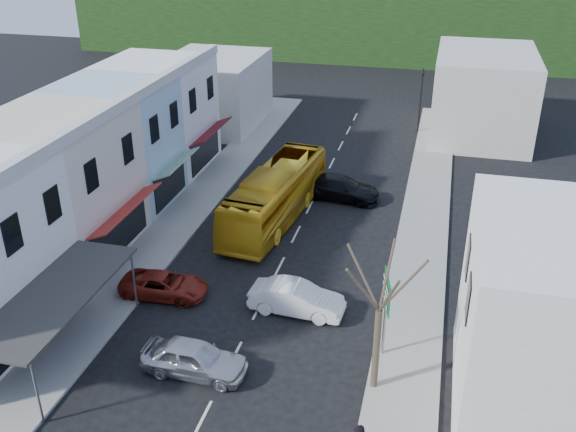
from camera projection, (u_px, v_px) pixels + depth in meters
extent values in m
plane|color=black|center=(259.00, 307.00, 32.07)|extent=(120.00, 120.00, 0.00)
cube|color=gray|center=(193.00, 206.00, 42.35)|extent=(3.00, 52.00, 0.15)
cube|color=gray|center=(423.00, 232.00, 39.10)|extent=(3.00, 52.00, 0.15)
cube|color=#5B0F14|center=(36.00, 292.00, 27.75)|extent=(1.30, 7.65, 0.08)
cube|color=beige|center=(57.00, 186.00, 35.60)|extent=(7.00, 8.00, 8.00)
cube|color=maroon|center=(126.00, 209.00, 35.13)|extent=(1.30, 6.80, 0.08)
cube|color=#98B3BF|center=(117.00, 144.00, 41.68)|extent=(7.00, 6.00, 8.00)
cube|color=#195926|center=(176.00, 163.00, 41.21)|extent=(1.30, 5.10, 0.08)
cube|color=silver|center=(158.00, 115.00, 47.33)|extent=(7.00, 7.00, 8.00)
cube|color=#5B0F14|center=(211.00, 131.00, 46.86)|extent=(1.30, 5.95, 0.08)
cube|color=silver|center=(574.00, 328.00, 23.89)|extent=(8.00, 9.00, 8.00)
cube|color=#B7B2A8|center=(214.00, 91.00, 56.79)|extent=(8.00, 10.00, 6.00)
cube|color=#B7B2A8|center=(483.00, 94.00, 54.19)|extent=(8.00, 12.00, 7.00)
cube|color=black|center=(394.00, 2.00, 84.99)|extent=(80.00, 24.00, 12.00)
imported|color=gold|center=(276.00, 197.00, 40.21)|extent=(3.78, 11.81, 3.10)
imported|color=silver|center=(195.00, 360.00, 27.33)|extent=(4.46, 1.94, 1.40)
imported|color=white|center=(297.00, 300.00, 31.39)|extent=(4.50, 2.05, 1.40)
imported|color=maroon|center=(164.00, 284.00, 32.71)|extent=(4.71, 2.18, 1.40)
imported|color=black|center=(340.00, 189.00, 43.32)|extent=(4.66, 2.29, 1.40)
imported|color=black|center=(105.00, 266.00, 33.69)|extent=(0.50, 0.66, 1.70)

